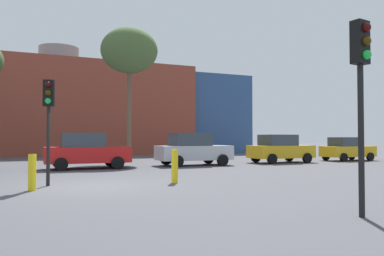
{
  "coord_description": "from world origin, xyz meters",
  "views": [
    {
      "loc": [
        -1.88,
        -12.99,
        1.62
      ],
      "look_at": [
        6.0,
        5.39,
        2.16
      ],
      "focal_mm": 35.1,
      "sensor_mm": 36.0,
      "label": 1
    }
  ],
  "objects_px": {
    "bare_tree_1": "(129,51)",
    "bollard_yellow_1": "(175,166)",
    "parked_car_2": "(86,151)",
    "parked_car_3": "(193,149)",
    "parked_car_4": "(280,149)",
    "traffic_light_island": "(49,108)",
    "bollard_yellow_0": "(32,172)",
    "parked_car_5": "(347,149)",
    "traffic_light_near_right": "(361,72)"
  },
  "relations": [
    {
      "from": "parked_car_2",
      "to": "bollard_yellow_0",
      "type": "height_order",
      "value": "parked_car_2"
    },
    {
      "from": "parked_car_2",
      "to": "parked_car_5",
      "type": "relative_size",
      "value": 1.12
    },
    {
      "from": "bare_tree_1",
      "to": "bollard_yellow_0",
      "type": "bearing_deg",
      "value": -115.46
    },
    {
      "from": "traffic_light_near_right",
      "to": "traffic_light_island",
      "type": "xyz_separation_m",
      "value": [
        -5.73,
        7.92,
        -0.32
      ]
    },
    {
      "from": "parked_car_5",
      "to": "bollard_yellow_0",
      "type": "bearing_deg",
      "value": -159.52
    },
    {
      "from": "traffic_light_near_right",
      "to": "bollard_yellow_0",
      "type": "distance_m",
      "value": 9.63
    },
    {
      "from": "parked_car_4",
      "to": "parked_car_5",
      "type": "xyz_separation_m",
      "value": [
        5.84,
        0.0,
        -0.08
      ]
    },
    {
      "from": "parked_car_3",
      "to": "traffic_light_near_right",
      "type": "bearing_deg",
      "value": -99.87
    },
    {
      "from": "bare_tree_1",
      "to": "bollard_yellow_0",
      "type": "xyz_separation_m",
      "value": [
        -6.19,
        -13.01,
        -7.13
      ]
    },
    {
      "from": "traffic_light_near_right",
      "to": "bollard_yellow_1",
      "type": "bearing_deg",
      "value": -177.5
    },
    {
      "from": "parked_car_4",
      "to": "parked_car_5",
      "type": "height_order",
      "value": "parked_car_4"
    },
    {
      "from": "bollard_yellow_0",
      "to": "bollard_yellow_1",
      "type": "bearing_deg",
      "value": 1.93
    },
    {
      "from": "bollard_yellow_0",
      "to": "parked_car_3",
      "type": "bearing_deg",
      "value": 41.62
    },
    {
      "from": "parked_car_4",
      "to": "traffic_light_island",
      "type": "distance_m",
      "value": 16.2
    },
    {
      "from": "parked_car_4",
      "to": "bollard_yellow_0",
      "type": "height_order",
      "value": "parked_car_4"
    },
    {
      "from": "parked_car_4",
      "to": "traffic_light_island",
      "type": "relative_size",
      "value": 1.18
    },
    {
      "from": "traffic_light_island",
      "to": "bollard_yellow_0",
      "type": "distance_m",
      "value": 2.37
    },
    {
      "from": "bare_tree_1",
      "to": "parked_car_4",
      "type": "bearing_deg",
      "value": -30.33
    },
    {
      "from": "traffic_light_near_right",
      "to": "bare_tree_1",
      "type": "height_order",
      "value": "bare_tree_1"
    },
    {
      "from": "parked_car_2",
      "to": "bare_tree_1",
      "type": "relative_size",
      "value": 0.47
    },
    {
      "from": "traffic_light_near_right",
      "to": "parked_car_5",
      "type": "bearing_deg",
      "value": 126.08
    },
    {
      "from": "parked_car_2",
      "to": "bare_tree_1",
      "type": "bearing_deg",
      "value": 55.69
    },
    {
      "from": "parked_car_2",
      "to": "parked_car_3",
      "type": "xyz_separation_m",
      "value": [
        6.15,
        -0.0,
        0.01
      ]
    },
    {
      "from": "parked_car_5",
      "to": "bollard_yellow_0",
      "type": "distance_m",
      "value": 22.33
    },
    {
      "from": "bare_tree_1",
      "to": "bollard_yellow_1",
      "type": "height_order",
      "value": "bare_tree_1"
    },
    {
      "from": "parked_car_2",
      "to": "bare_tree_1",
      "type": "xyz_separation_m",
      "value": [
        3.55,
        5.2,
        6.76
      ]
    },
    {
      "from": "bare_tree_1",
      "to": "parked_car_3",
      "type": "bearing_deg",
      "value": -63.42
    },
    {
      "from": "parked_car_4",
      "to": "parked_car_5",
      "type": "bearing_deg",
      "value": 0.0
    },
    {
      "from": "bare_tree_1",
      "to": "parked_car_2",
      "type": "bearing_deg",
      "value": -124.31
    },
    {
      "from": "parked_car_5",
      "to": "parked_car_3",
      "type": "bearing_deg",
      "value": -180.0
    },
    {
      "from": "parked_car_3",
      "to": "traffic_light_near_right",
      "type": "xyz_separation_m",
      "value": [
        -2.57,
        -14.76,
        2.03
      ]
    },
    {
      "from": "parked_car_2",
      "to": "bollard_yellow_1",
      "type": "bearing_deg",
      "value": -74.46
    },
    {
      "from": "parked_car_3",
      "to": "parked_car_4",
      "type": "xyz_separation_m",
      "value": [
        6.28,
        0.0,
        -0.03
      ]
    },
    {
      "from": "bollard_yellow_0",
      "to": "traffic_light_island",
      "type": "bearing_deg",
      "value": 63.27
    },
    {
      "from": "parked_car_5",
      "to": "traffic_light_near_right",
      "type": "distance_m",
      "value": 20.93
    },
    {
      "from": "parked_car_3",
      "to": "bare_tree_1",
      "type": "relative_size",
      "value": 0.47
    },
    {
      "from": "parked_car_2",
      "to": "bollard_yellow_0",
      "type": "bearing_deg",
      "value": -108.72
    },
    {
      "from": "traffic_light_near_right",
      "to": "bollard_yellow_1",
      "type": "relative_size",
      "value": 3.39
    },
    {
      "from": "parked_car_2",
      "to": "traffic_light_near_right",
      "type": "bearing_deg",
      "value": -76.37
    },
    {
      "from": "bare_tree_1",
      "to": "bollard_yellow_1",
      "type": "relative_size",
      "value": 7.79
    },
    {
      "from": "parked_car_2",
      "to": "parked_car_5",
      "type": "bearing_deg",
      "value": 0.0
    },
    {
      "from": "parked_car_4",
      "to": "bollard_yellow_0",
      "type": "xyz_separation_m",
      "value": [
        -15.07,
        -7.81,
        -0.36
      ]
    },
    {
      "from": "traffic_light_island",
      "to": "bollard_yellow_1",
      "type": "height_order",
      "value": "traffic_light_island"
    },
    {
      "from": "parked_car_3",
      "to": "bare_tree_1",
      "type": "bearing_deg",
      "value": 116.58
    },
    {
      "from": "parked_car_5",
      "to": "parked_car_4",
      "type": "bearing_deg",
      "value": -180.0
    },
    {
      "from": "parked_car_2",
      "to": "parked_car_3",
      "type": "bearing_deg",
      "value": -0.0
    },
    {
      "from": "parked_car_2",
      "to": "parked_car_5",
      "type": "xyz_separation_m",
      "value": [
        18.27,
        0.0,
        -0.1
      ]
    },
    {
      "from": "parked_car_5",
      "to": "bollard_yellow_0",
      "type": "height_order",
      "value": "parked_car_5"
    },
    {
      "from": "traffic_light_island",
      "to": "bare_tree_1",
      "type": "xyz_separation_m",
      "value": [
        5.7,
        12.03,
        5.03
      ]
    },
    {
      "from": "parked_car_4",
      "to": "traffic_light_near_right",
      "type": "distance_m",
      "value": 17.33
    }
  ]
}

